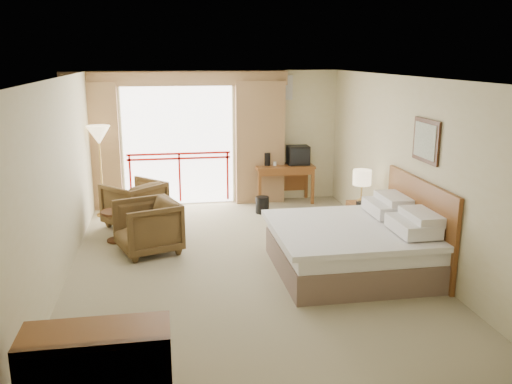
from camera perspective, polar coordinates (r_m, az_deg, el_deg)
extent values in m
plane|color=gray|center=(8.15, -1.37, -7.36)|extent=(7.00, 7.00, 0.00)
plane|color=white|center=(7.58, -1.49, 11.97)|extent=(7.00, 7.00, 0.00)
plane|color=beige|center=(11.17, -4.06, 5.72)|extent=(5.00, 0.00, 5.00)
plane|color=beige|center=(4.46, 5.20, -7.53)|extent=(5.00, 0.00, 5.00)
plane|color=beige|center=(7.80, -19.91, 1.17)|extent=(0.00, 7.00, 7.00)
plane|color=beige|center=(8.48, 15.55, 2.49)|extent=(0.00, 7.00, 7.00)
plane|color=white|center=(11.13, -8.15, 4.80)|extent=(2.40, 0.00, 2.40)
cube|color=#AF140F|center=(11.15, -8.10, 3.51)|extent=(2.09, 0.03, 0.04)
cube|color=#AF140F|center=(11.13, -8.12, 4.02)|extent=(2.09, 0.03, 0.04)
cube|color=#AF140F|center=(11.25, -13.07, 1.29)|extent=(0.04, 0.03, 1.00)
cube|color=#AF140F|center=(11.23, -8.03, 1.51)|extent=(0.04, 0.03, 1.00)
cube|color=#AF140F|center=(11.30, -3.01, 1.71)|extent=(0.04, 0.03, 1.00)
cube|color=olive|center=(11.07, -16.73, 4.55)|extent=(1.00, 0.26, 2.50)
cube|color=olive|center=(11.16, 0.39, 5.23)|extent=(1.00, 0.26, 2.50)
cube|color=olive|center=(10.89, -8.39, 11.73)|extent=(4.40, 0.22, 0.28)
cube|color=silver|center=(11.25, 2.59, 10.92)|extent=(0.50, 0.04, 0.50)
cube|color=brown|center=(7.87, 9.86, -6.83)|extent=(2.05, 2.00, 0.40)
cube|color=white|center=(7.77, 9.95, -4.76)|extent=(2.01, 1.96, 0.22)
cube|color=white|center=(7.71, 9.64, -3.87)|extent=(2.09, 2.06, 0.08)
cube|color=white|center=(7.55, 16.20, -3.44)|extent=(0.50, 0.75, 0.18)
cube|color=white|center=(8.33, 13.55, -1.61)|extent=(0.50, 0.75, 0.18)
cube|color=white|center=(7.58, 17.15, -2.51)|extent=(0.40, 0.70, 0.14)
cube|color=white|center=(8.35, 14.41, -0.77)|extent=(0.40, 0.70, 0.14)
cube|color=brown|center=(8.11, 16.75, -3.23)|extent=(0.06, 2.10, 1.30)
cube|color=black|center=(7.85, 17.47, 5.17)|extent=(0.03, 0.72, 0.60)
cube|color=silver|center=(7.84, 17.34, 5.17)|extent=(0.01, 0.60, 0.48)
cube|color=brown|center=(9.36, 11.00, -2.87)|extent=(0.41, 0.48, 0.58)
cylinder|color=tan|center=(9.32, 10.99, -0.87)|extent=(0.13, 0.13, 0.04)
cylinder|color=tan|center=(9.27, 11.04, 0.10)|extent=(0.03, 0.03, 0.33)
cylinder|color=#FFE5B2|center=(9.22, 11.11, 1.52)|extent=(0.31, 0.31, 0.25)
cube|color=black|center=(9.12, 11.13, -1.21)|extent=(0.20, 0.18, 0.07)
cube|color=brown|center=(11.22, 2.95, 2.74)|extent=(1.21, 0.58, 0.05)
cube|color=brown|center=(10.96, 0.39, 0.38)|extent=(0.06, 0.06, 0.75)
cube|color=brown|center=(11.20, 5.98, 0.60)|extent=(0.06, 0.06, 0.75)
cube|color=brown|center=(11.44, -0.06, 0.97)|extent=(0.06, 0.06, 0.75)
cube|color=brown|center=(11.67, 5.31, 1.18)|extent=(0.06, 0.06, 0.75)
cube|color=brown|center=(11.53, 2.66, 1.47)|extent=(1.11, 0.03, 0.55)
cube|color=brown|center=(10.99, 3.25, 2.06)|extent=(1.11, 0.03, 0.12)
cube|color=black|center=(11.25, 4.46, 3.88)|extent=(0.43, 0.34, 0.39)
cube|color=black|center=(11.09, 4.67, 3.72)|extent=(0.39, 0.02, 0.32)
cylinder|color=black|center=(11.12, 1.20, 3.46)|extent=(0.13, 0.13, 0.27)
cylinder|color=white|center=(11.12, 2.01, 2.99)|extent=(0.08, 0.08, 0.09)
cylinder|color=black|center=(10.54, 0.67, -1.37)|extent=(0.30, 0.30, 0.33)
imported|color=#473219|center=(10.04, -12.55, -3.49)|extent=(1.26, 1.26, 0.82)
imported|color=#473219|center=(8.71, -11.20, -6.19)|extent=(1.14, 1.13, 0.82)
cylinder|color=black|center=(9.15, -14.55, -2.05)|extent=(0.48, 0.48, 0.04)
cylinder|color=black|center=(9.22, -14.46, -3.52)|extent=(0.06, 0.06, 0.48)
cylinder|color=black|center=(9.30, -14.37, -4.92)|extent=(0.34, 0.34, 0.03)
imported|color=white|center=(9.15, -14.56, -1.93)|extent=(0.20, 0.25, 0.02)
cylinder|color=tan|center=(10.84, -15.68, -2.29)|extent=(0.28, 0.28, 0.03)
cylinder|color=tan|center=(10.66, -15.94, 1.51)|extent=(0.03, 0.03, 1.50)
cone|color=#FFE5B2|center=(10.52, -16.24, 5.77)|extent=(0.44, 0.44, 0.35)
cube|color=brown|center=(4.96, -16.27, -17.92)|extent=(1.22, 0.51, 0.81)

